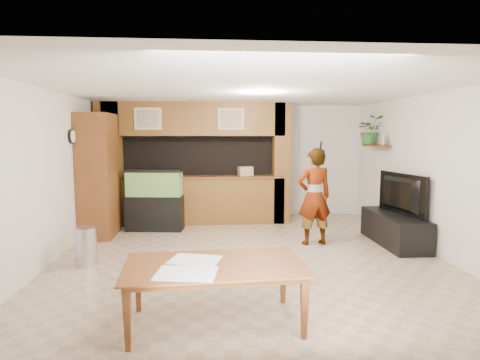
{
  "coord_description": "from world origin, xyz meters",
  "views": [
    {
      "loc": [
        -0.62,
        -6.14,
        1.95
      ],
      "look_at": [
        -0.09,
        0.6,
        1.16
      ],
      "focal_mm": 30.0,
      "sensor_mm": 36.0,
      "label": 1
    }
  ],
  "objects": [
    {
      "name": "floor",
      "position": [
        0.0,
        0.0,
        0.0
      ],
      "size": [
        6.5,
        6.5,
        0.0
      ],
      "primitive_type": "plane",
      "color": "tan",
      "rests_on": "ground"
    },
    {
      "name": "ceiling",
      "position": [
        0.0,
        0.0,
        2.6
      ],
      "size": [
        6.5,
        6.5,
        0.0
      ],
      "primitive_type": "plane",
      "color": "white",
      "rests_on": "wall_back"
    },
    {
      "name": "wall_back",
      "position": [
        0.0,
        3.25,
        1.3
      ],
      "size": [
        6.0,
        0.0,
        6.0
      ],
      "primitive_type": "plane",
      "rotation": [
        1.57,
        0.0,
        0.0
      ],
      "color": "beige",
      "rests_on": "floor"
    },
    {
      "name": "wall_left",
      "position": [
        -3.0,
        0.0,
        1.3
      ],
      "size": [
        0.0,
        6.5,
        6.5
      ],
      "primitive_type": "plane",
      "rotation": [
        1.57,
        0.0,
        1.57
      ],
      "color": "beige",
      "rests_on": "floor"
    },
    {
      "name": "wall_right",
      "position": [
        3.0,
        0.0,
        1.3
      ],
      "size": [
        0.0,
        6.5,
        6.5
      ],
      "primitive_type": "plane",
      "rotation": [
        1.57,
        0.0,
        -1.57
      ],
      "color": "beige",
      "rests_on": "floor"
    },
    {
      "name": "partition",
      "position": [
        -0.95,
        2.64,
        1.31
      ],
      "size": [
        4.2,
        0.99,
        2.6
      ],
      "color": "brown",
      "rests_on": "floor"
    },
    {
      "name": "wall_clock",
      "position": [
        -2.97,
        1.0,
        1.9
      ],
      "size": [
        0.05,
        0.25,
        0.25
      ],
      "color": "black",
      "rests_on": "wall_left"
    },
    {
      "name": "wall_shelf",
      "position": [
        2.85,
        1.95,
        1.7
      ],
      "size": [
        0.25,
        0.9,
        0.04
      ],
      "primitive_type": "cube",
      "color": "brown",
      "rests_on": "wall_right"
    },
    {
      "name": "pantry_cabinet",
      "position": [
        -2.7,
        1.56,
        1.16
      ],
      "size": [
        0.58,
        0.95,
        2.32
      ],
      "primitive_type": "cube",
      "color": "brown",
      "rests_on": "floor"
    },
    {
      "name": "trash_can",
      "position": [
        -2.44,
        -0.21,
        0.29
      ],
      "size": [
        0.31,
        0.31,
        0.58
      ],
      "primitive_type": "cylinder",
      "color": "#B2B2B7",
      "rests_on": "floor"
    },
    {
      "name": "aquarium",
      "position": [
        -1.71,
        1.95,
        0.61
      ],
      "size": [
        1.12,
        0.42,
        1.25
      ],
      "rotation": [
        0.0,
        0.0,
        -0.12
      ],
      "color": "black",
      "rests_on": "floor"
    },
    {
      "name": "tv_stand",
      "position": [
        2.65,
        0.57,
        0.27
      ],
      "size": [
        0.59,
        1.61,
        0.54
      ],
      "primitive_type": "cube",
      "color": "black",
      "rests_on": "floor"
    },
    {
      "name": "television",
      "position": [
        2.65,
        0.57,
        0.9
      ],
      "size": [
        0.38,
        1.26,
        0.72
      ],
      "primitive_type": "imported",
      "rotation": [
        0.0,
        0.0,
        1.75
      ],
      "color": "black",
      "rests_on": "tv_stand"
    },
    {
      "name": "photo_frame",
      "position": [
        2.85,
        1.66,
        1.83
      ],
      "size": [
        0.07,
        0.17,
        0.22
      ],
      "primitive_type": "cube",
      "rotation": [
        0.0,
        0.0,
        -0.23
      ],
      "color": "tan",
      "rests_on": "wall_shelf"
    },
    {
      "name": "potted_plant",
      "position": [
        2.82,
        2.22,
        2.02
      ],
      "size": [
        0.63,
        0.58,
        0.61
      ],
      "primitive_type": "imported",
      "rotation": [
        0.0,
        0.0,
        -0.21
      ],
      "color": "#275F26",
      "rests_on": "wall_shelf"
    },
    {
      "name": "person",
      "position": [
        1.22,
        0.67,
        0.85
      ],
      "size": [
        0.67,
        0.49,
        1.7
      ],
      "primitive_type": "imported",
      "rotation": [
        0.0,
        0.0,
        3.28
      ],
      "color": "tan",
      "rests_on": "floor"
    },
    {
      "name": "microphone",
      "position": [
        1.27,
        0.51,
        1.74
      ],
      "size": [
        0.03,
        0.09,
        0.15
      ],
      "primitive_type": "cylinder",
      "rotation": [
        0.44,
        0.0,
        0.0
      ],
      "color": "black",
      "rests_on": "person"
    },
    {
      "name": "dining_table",
      "position": [
        -0.56,
        -2.24,
        0.32
      ],
      "size": [
        1.87,
        1.11,
        0.64
      ],
      "primitive_type": "imported",
      "rotation": [
        0.0,
        0.0,
        0.06
      ],
      "color": "brown",
      "rests_on": "floor"
    },
    {
      "name": "newspaper_a",
      "position": [
        -0.84,
        -2.47,
        0.64
      ],
      "size": [
        0.62,
        0.49,
        0.01
      ],
      "primitive_type": "cube",
      "rotation": [
        0.0,
        0.0,
        -0.15
      ],
      "color": "silver",
      "rests_on": "dining_table"
    },
    {
      "name": "newspaper_b",
      "position": [
        -0.77,
        -2.06,
        0.64
      ],
      "size": [
        0.59,
        0.5,
        0.01
      ],
      "primitive_type": "cube",
      "rotation": [
        0.0,
        0.0,
        -0.29
      ],
      "color": "silver",
      "rests_on": "dining_table"
    },
    {
      "name": "counter_box",
      "position": [
        0.17,
        2.45,
        1.14
      ],
      "size": [
        0.33,
        0.26,
        0.2
      ],
      "primitive_type": "cube",
      "rotation": [
        0.0,
        0.0,
        0.25
      ],
      "color": "#9D8755",
      "rests_on": "partition"
    }
  ]
}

